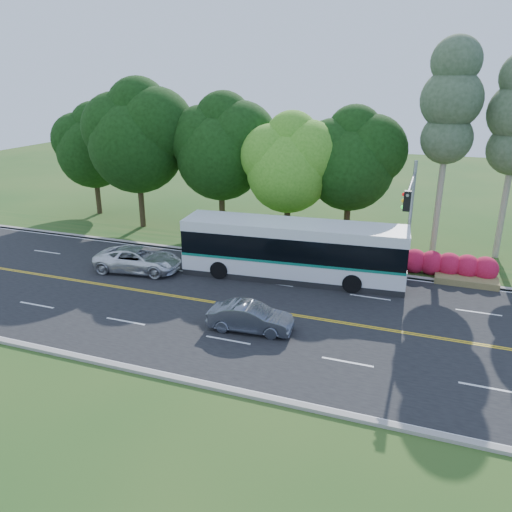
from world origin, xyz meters
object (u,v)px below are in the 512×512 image
(traffic_signal, at_px, (410,209))
(suv, at_px, (138,259))
(sedan, at_px, (250,317))
(transit_bus, at_px, (292,251))

(traffic_signal, height_order, suv, traffic_signal)
(sedan, bearing_deg, transit_bus, -5.16)
(traffic_signal, bearing_deg, suv, -169.94)
(traffic_signal, relative_size, sedan, 1.73)
(suv, bearing_deg, sedan, -125.75)
(transit_bus, bearing_deg, suv, -171.32)
(transit_bus, xyz_separation_m, suv, (-9.26, -2.19, -0.95))
(transit_bus, height_order, sedan, transit_bus)
(transit_bus, height_order, suv, transit_bus)
(traffic_signal, relative_size, suv, 1.31)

